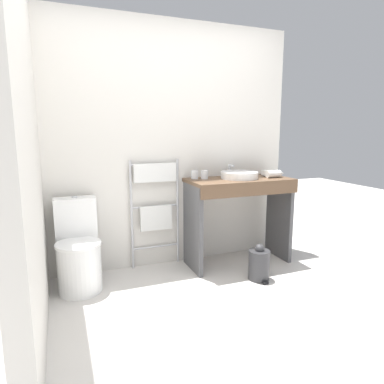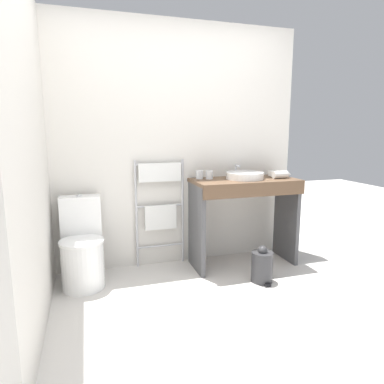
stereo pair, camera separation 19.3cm
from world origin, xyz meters
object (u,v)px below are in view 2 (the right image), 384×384
object	(u,v)px
toilet	(82,251)
cup_near_wall	(199,175)
trash_bin	(262,266)
sink_basin	(245,175)
towel_radiator	(160,199)
hair_dryer	(280,174)
cup_near_edge	(209,175)

from	to	relation	value
toilet	cup_near_wall	size ratio (longest dim) A/B	9.48
toilet	trash_bin	xyz separation A→B (m)	(1.57, -0.42, -0.17)
sink_basin	cup_near_wall	xyz separation A→B (m)	(-0.43, 0.14, 0.01)
towel_radiator	trash_bin	xyz separation A→B (m)	(0.80, -0.67, -0.54)
toilet	sink_basin	world-z (taller)	sink_basin
trash_bin	hair_dryer	bearing A→B (deg)	45.41
sink_basin	cup_near_wall	distance (m)	0.45
toilet	hair_dryer	world-z (taller)	hair_dryer
sink_basin	cup_near_edge	distance (m)	0.36
cup_near_wall	hair_dryer	distance (m)	0.82
sink_basin	trash_bin	world-z (taller)	sink_basin
towel_radiator	toilet	bearing A→B (deg)	-161.71
towel_radiator	trash_bin	world-z (taller)	towel_radiator
towel_radiator	sink_basin	bearing A→B (deg)	-15.03
cup_near_wall	trash_bin	xyz separation A→B (m)	(0.41, -0.59, -0.79)
hair_dryer	trash_bin	bearing A→B (deg)	-134.59
hair_dryer	trash_bin	xyz separation A→B (m)	(-0.39, -0.39, -0.78)
toilet	hair_dryer	bearing A→B (deg)	-0.68
cup_near_edge	cup_near_wall	bearing A→B (deg)	157.93
hair_dryer	sink_basin	bearing A→B (deg)	171.25
towel_radiator	hair_dryer	bearing A→B (deg)	-13.12
hair_dryer	toilet	bearing A→B (deg)	179.32
toilet	hair_dryer	size ratio (longest dim) A/B	3.90
cup_near_edge	hair_dryer	size ratio (longest dim) A/B	0.41
cup_near_wall	cup_near_edge	world-z (taller)	same
towel_radiator	sink_basin	size ratio (longest dim) A/B	2.90
toilet	sink_basin	bearing A→B (deg)	1.20
cup_near_edge	hair_dryer	bearing A→B (deg)	-12.49
towel_radiator	cup_near_wall	distance (m)	0.46
cup_near_wall	cup_near_edge	size ratio (longest dim) A/B	1.00
sink_basin	trash_bin	bearing A→B (deg)	-92.50
toilet	trash_bin	distance (m)	1.63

